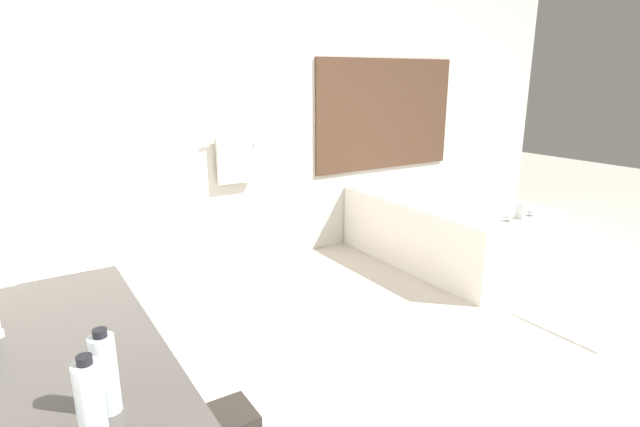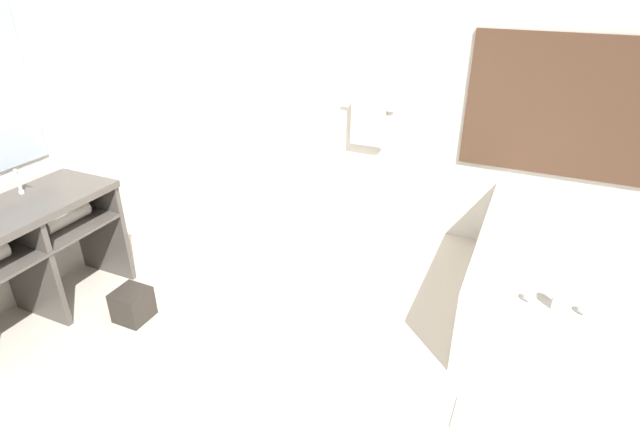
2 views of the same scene
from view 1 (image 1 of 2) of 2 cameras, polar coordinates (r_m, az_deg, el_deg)
name	(u,v)px [view 1 (image 1 of 2)]	position (r m, az deg, el deg)	size (l,w,h in m)	color
ground_plane	(435,371)	(3.15, 13.06, -17.11)	(16.00, 16.00, 0.00)	beige
wall_back_with_blinds	(266,114)	(4.52, -6.17, 11.21)	(7.40, 0.13, 2.70)	silver
vanity_counter	(71,413)	(1.91, -26.58, -19.72)	(0.57, 1.31, 0.87)	#4C4742
bathtub	(444,226)	(4.77, 13.96, -1.42)	(1.01, 1.77, 0.71)	silver
water_bottle_1	(91,405)	(1.28, -24.73, -19.27)	(0.06, 0.06, 0.23)	white
water_bottle_3	(105,373)	(1.39, -23.36, -16.41)	(0.06, 0.06, 0.23)	white
bath_mat	(571,323)	(3.99, 26.79, -11.06)	(0.47, 0.64, 0.02)	white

